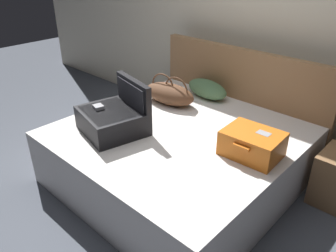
% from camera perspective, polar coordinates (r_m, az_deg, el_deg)
% --- Properties ---
extents(ground_plane, '(12.00, 12.00, 0.00)m').
position_cam_1_polar(ground_plane, '(2.95, -3.53, -12.37)').
color(ground_plane, '#4C515B').
extents(back_wall, '(8.00, 0.10, 2.60)m').
position_cam_1_polar(back_wall, '(3.63, 15.88, 17.31)').
color(back_wall, beige).
rests_on(back_wall, ground).
extents(bed, '(1.89, 1.86, 0.52)m').
position_cam_1_polar(bed, '(3.03, 1.81, -5.08)').
color(bed, silver).
rests_on(bed, ground).
extents(headboard, '(1.93, 0.08, 1.05)m').
position_cam_1_polar(headboard, '(3.61, 12.17, 4.74)').
color(headboard, olive).
rests_on(headboard, ground).
extents(hard_case_large, '(0.62, 0.59, 0.43)m').
position_cam_1_polar(hard_case_large, '(2.88, -9.31, 1.48)').
color(hard_case_large, black).
rests_on(hard_case_large, bed).
extents(hard_case_medium, '(0.44, 0.37, 0.20)m').
position_cam_1_polar(hard_case_medium, '(2.59, 14.22, -2.93)').
color(hard_case_medium, '#D16619').
rests_on(hard_case_medium, bed).
extents(duffel_bag, '(0.59, 0.33, 0.30)m').
position_cam_1_polar(duffel_bag, '(3.39, 0.23, 5.61)').
color(duffel_bag, brown).
rests_on(duffel_bag, bed).
extents(pillow_near_headboard, '(0.55, 0.35, 0.18)m').
position_cam_1_polar(pillow_near_headboard, '(3.57, 6.72, 6.33)').
color(pillow_near_headboard, '#4C724C').
rests_on(pillow_near_headboard, bed).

